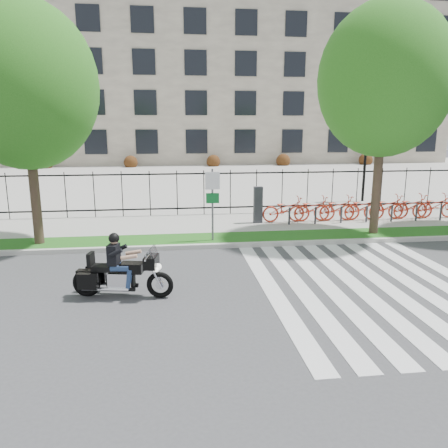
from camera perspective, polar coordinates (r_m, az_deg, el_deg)
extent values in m
plane|color=#3C3C3F|center=(10.97, -5.08, -9.17)|extent=(120.00, 120.00, 0.00)
cube|color=#B5B3AA|center=(14.83, -5.68, -3.01)|extent=(60.00, 0.20, 0.15)
cube|color=#1B5916|center=(15.65, -5.76, -2.17)|extent=(60.00, 1.50, 0.15)
cube|color=#A3A098|center=(18.08, -5.96, -0.15)|extent=(60.00, 3.50, 0.15)
cube|color=#A3A098|center=(35.41, -6.59, 6.10)|extent=(80.00, 34.00, 0.10)
cube|color=gray|center=(55.50, -7.11, 18.75)|extent=(60.00, 20.00, 20.00)
cylinder|color=black|center=(24.54, 17.90, 7.25)|extent=(0.14, 0.14, 4.00)
cylinder|color=black|center=(24.45, 18.21, 11.68)|extent=(0.06, 0.70, 0.70)
sphere|color=white|center=(24.31, 17.47, 11.96)|extent=(0.36, 0.36, 0.36)
sphere|color=white|center=(24.60, 18.98, 11.86)|extent=(0.36, 0.36, 0.36)
cylinder|color=#34241C|center=(15.91, -23.52, 4.31)|extent=(0.32, 0.32, 3.78)
ellipsoid|color=#1D6116|center=(15.83, -24.60, 16.12)|extent=(4.64, 4.64, 5.33)
cylinder|color=#34241C|center=(17.01, 19.39, 5.65)|extent=(0.32, 0.32, 4.09)
ellipsoid|color=#1D6116|center=(16.98, 20.28, 17.24)|extent=(4.65, 4.65, 5.35)
cube|color=#2D2D33|center=(18.02, 4.46, 2.52)|extent=(0.35, 0.25, 1.50)
imported|color=red|center=(18.34, 8.13, 1.91)|extent=(2.02, 0.70, 1.06)
cylinder|color=#2D2D33|center=(17.90, 8.53, 1.04)|extent=(0.08, 0.08, 0.70)
imported|color=red|center=(18.66, 11.39, 1.97)|extent=(2.02, 0.70, 1.06)
cylinder|color=#2D2D33|center=(18.23, 11.86, 1.12)|extent=(0.08, 0.08, 0.70)
imported|color=red|center=(19.03, 14.54, 2.02)|extent=(2.02, 0.70, 1.06)
cylinder|color=#2D2D33|center=(18.61, 15.07, 1.19)|extent=(0.08, 0.08, 0.70)
imported|color=red|center=(19.46, 17.56, 2.06)|extent=(2.02, 0.70, 1.06)
cylinder|color=#2D2D33|center=(19.05, 18.14, 1.25)|extent=(0.08, 0.08, 0.70)
imported|color=red|center=(19.94, 20.44, 2.10)|extent=(2.02, 0.70, 1.06)
cylinder|color=#2D2D33|center=(19.54, 21.06, 1.31)|extent=(0.08, 0.08, 0.70)
imported|color=red|center=(20.47, 23.17, 2.13)|extent=(2.02, 0.70, 1.06)
cylinder|color=#2D2D33|center=(20.08, 23.83, 1.36)|extent=(0.08, 0.08, 0.70)
imported|color=red|center=(21.04, 25.77, 2.15)|extent=(2.02, 0.70, 1.06)
cylinder|color=#2D2D33|center=(20.66, 26.46, 1.40)|extent=(0.08, 0.08, 0.70)
cylinder|color=#59595B|center=(15.09, -1.51, 2.48)|extent=(0.07, 0.07, 2.50)
cube|color=white|center=(14.92, -1.52, 5.67)|extent=(0.50, 0.03, 0.60)
cube|color=#0C6626|center=(15.01, -1.50, 3.40)|extent=(0.45, 0.03, 0.35)
torus|color=black|center=(10.75, -8.36, -7.87)|extent=(0.67, 0.25, 0.66)
torus|color=black|center=(11.27, -17.50, -7.36)|extent=(0.71, 0.28, 0.70)
cube|color=black|center=(10.60, -9.48, -4.87)|extent=(0.38, 0.57, 0.29)
cube|color=#26262B|center=(10.52, -9.17, -3.74)|extent=(0.23, 0.50, 0.29)
cube|color=silver|center=(10.95, -13.31, -7.11)|extent=(0.63, 0.43, 0.38)
cube|color=black|center=(10.77, -11.93, -5.60)|extent=(0.58, 0.42, 0.25)
cube|color=black|center=(10.96, -15.07, -5.55)|extent=(0.72, 0.47, 0.13)
cube|color=black|center=(11.03, -17.02, -4.41)|extent=(0.16, 0.34, 0.33)
cube|color=black|center=(10.92, -17.40, -7.16)|extent=(0.50, 0.24, 0.38)
cube|color=black|center=(11.42, -16.36, -6.20)|extent=(0.50, 0.24, 0.38)
cube|color=black|center=(10.80, -14.21, -3.86)|extent=(0.30, 0.42, 0.50)
sphere|color=tan|center=(10.69, -14.17, -2.00)|extent=(0.22, 0.22, 0.22)
sphere|color=black|center=(10.68, -14.18, -1.80)|extent=(0.26, 0.26, 0.26)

